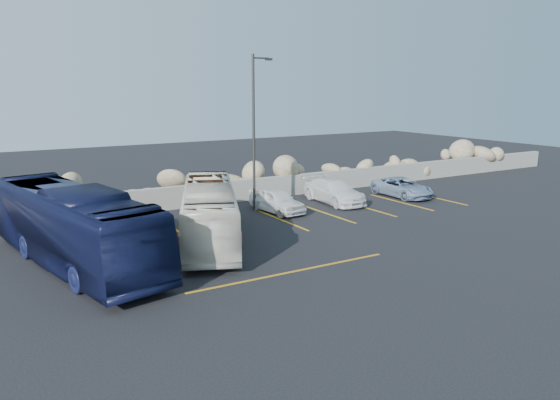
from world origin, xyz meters
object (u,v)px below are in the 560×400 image
lamppost (255,128)px  vintage_bus (209,213)px  car_a (277,201)px  car_d (402,187)px  tour_coach (74,226)px  car_c (334,191)px

lamppost → vintage_bus: size_ratio=0.90×
lamppost → car_a: bearing=-54.1°
vintage_bus → car_d: (13.61, 2.92, -0.68)m
lamppost → car_a: (0.73, -1.01, -3.68)m
vintage_bus → tour_coach: tour_coach is taller
lamppost → tour_coach: bearing=-155.2°
tour_coach → car_c: 15.15m
car_a → car_d: 8.40m
car_c → car_d: 4.50m
lamppost → car_c: bearing=-7.5°
car_a → tour_coach: bearing=-166.8°
car_a → car_c: 3.97m
tour_coach → car_d: tour_coach is taller
tour_coach → car_a: 11.26m
car_a → car_c: size_ratio=0.80×
car_c → car_d: car_c is taller
vintage_bus → tour_coach: bearing=-153.5°
lamppost → car_a: 3.89m
lamppost → vintage_bus: 6.90m
car_a → lamppost: bearing=120.5°
car_a → car_c: car_c is taller
lamppost → car_c: size_ratio=1.78×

